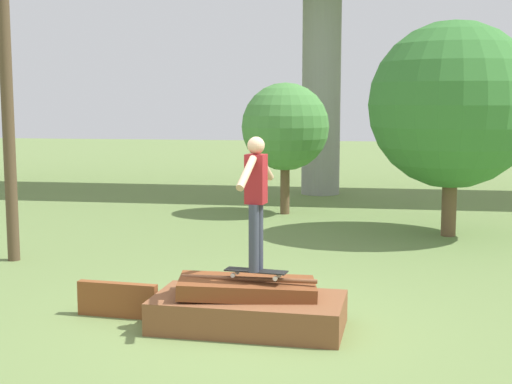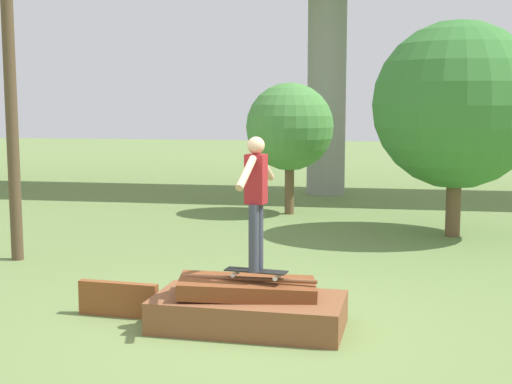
{
  "view_description": "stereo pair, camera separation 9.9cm",
  "coord_description": "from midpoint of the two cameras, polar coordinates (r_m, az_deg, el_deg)",
  "views": [
    {
      "loc": [
        1.37,
        -8.08,
        2.68
      ],
      "look_at": [
        0.09,
        -0.03,
        1.63
      ],
      "focal_mm": 50.0,
      "sensor_mm": 36.0,
      "label": 1
    },
    {
      "loc": [
        1.47,
        -8.06,
        2.68
      ],
      "look_at": [
        0.09,
        -0.03,
        1.63
      ],
      "focal_mm": 50.0,
      "sensor_mm": 36.0,
      "label": 2
    }
  ],
  "objects": [
    {
      "name": "ground_plane",
      "position": [
        8.62,
        -0.94,
        -10.8
      ],
      "size": [
        80.0,
        80.0,
        0.0
      ],
      "primitive_type": "plane",
      "color": "olive"
    },
    {
      "name": "tree_behind_left",
      "position": [
        14.54,
        15.26,
        6.72
      ],
      "size": [
        3.28,
        3.28,
        4.24
      ],
      "color": "brown",
      "rests_on": "ground_plane"
    },
    {
      "name": "scrap_pile",
      "position": [
        8.56,
        -0.96,
        -9.22
      ],
      "size": [
        2.3,
        1.23,
        0.62
      ],
      "color": "brown",
      "rests_on": "ground_plane"
    },
    {
      "name": "scrap_plank_loose",
      "position": [
        9.16,
        -11.33,
        -8.45
      ],
      "size": [
        1.05,
        0.21,
        0.43
      ],
      "color": "brown",
      "rests_on": "ground_plane"
    },
    {
      "name": "skater",
      "position": [
        8.22,
        -0.35,
        -0.15
      ],
      "size": [
        0.27,
        1.21,
        1.56
      ],
      "color": "#383D4C",
      "rests_on": "skateboard"
    },
    {
      "name": "tree_behind_right",
      "position": [
        16.83,
        2.19,
        5.21
      ],
      "size": [
        2.06,
        2.06,
        3.11
      ],
      "color": "brown",
      "rests_on": "ground_plane"
    },
    {
      "name": "skateboard",
      "position": [
        8.39,
        -0.34,
        -6.38
      ],
      "size": [
        0.76,
        0.3,
        0.09
      ],
      "color": "black",
      "rests_on": "scrap_pile"
    },
    {
      "name": "utility_pole",
      "position": [
        12.56,
        -19.69,
        11.38
      ],
      "size": [
        1.3,
        0.2,
        7.08
      ],
      "color": "brown",
      "rests_on": "ground_plane"
    }
  ]
}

